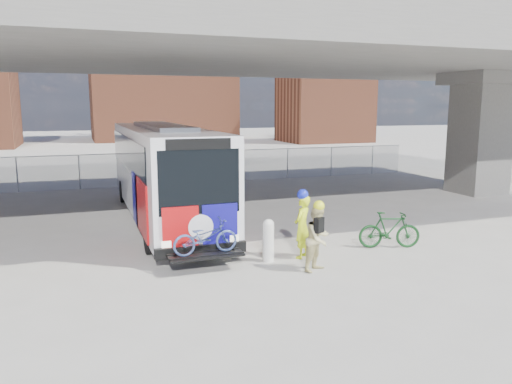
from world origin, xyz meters
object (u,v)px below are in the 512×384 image
bus (163,166)px  cyclist_hivis (302,225)px  cyclist_tan (318,238)px  bike_parked (389,230)px  bollard (268,239)px

bus → cyclist_hivis: bearing=-65.1°
bus → cyclist_tan: 8.13m
bike_parked → cyclist_hivis: bearing=108.3°
bollard → cyclist_tan: size_ratio=0.64×
bollard → cyclist_tan: bearing=-51.2°
bollard → bike_parked: size_ratio=0.64×
cyclist_hivis → cyclist_tan: cyclist_hivis is taller
cyclist_tan → bike_parked: 3.31m
bollard → bike_parked: bearing=-0.0°
bus → bike_parked: 8.79m
bus → cyclist_tan: bus is taller
bus → bollard: (1.89, -6.32, -1.45)m
bus → cyclist_hivis: size_ratio=6.39×
cyclist_hivis → bike_parked: bearing=137.9°
bollard → bike_parked: (4.03, -0.00, -0.08)m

